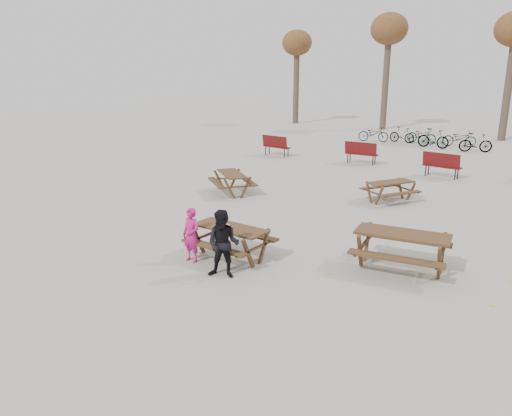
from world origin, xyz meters
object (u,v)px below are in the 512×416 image
Objects in this scene: picnic_table_north at (232,183)px; picnic_table_far at (390,192)px; child at (191,235)px; picnic_table_east at (401,251)px; main_picnic_table at (231,234)px; adult at (223,244)px; soda_bottle at (222,223)px; food_tray at (228,227)px.

picnic_table_north is 1.09× the size of picnic_table_far.
picnic_table_east is (4.07, 2.41, -0.21)m from child.
child reaches higher than main_picnic_table.
soda_bottle is at bearing 108.80° from adult.
soda_bottle is at bearing 177.20° from food_tray.
picnic_table_far is (4.91, 2.29, -0.03)m from picnic_table_north.
main_picnic_table is at bearing 48.72° from child.
main_picnic_table is 6.18m from picnic_table_north.
child is (-0.60, -0.69, 0.05)m from main_picnic_table.
main_picnic_table is at bearing -159.80° from picnic_table_far.
child is at bearing -123.22° from soda_bottle.
picnic_table_far is (1.03, 7.10, -0.25)m from main_picnic_table.
child is 4.73m from picnic_table_east.
main_picnic_table is 1.21× the size of adult.
adult is at bearing -16.55° from picnic_table_north.
main_picnic_table is 1.14× the size of picnic_table_far.
soda_bottle is at bearing -17.27° from picnic_table_north.
adult is (1.17, -0.24, 0.11)m from child.
main_picnic_table is at bearing 98.78° from adult.
picnic_table_north is at bearing 120.36° from child.
picnic_table_north is at bearing 143.51° from picnic_table_far.
soda_bottle is (-0.19, -0.07, 0.26)m from main_picnic_table.
food_tray is 1.06× the size of soda_bottle.
child reaches higher than food_tray.
adult is (0.58, -0.85, -0.05)m from food_tray.
child is 7.96m from picnic_table_far.
picnic_table_east reaches higher than picnic_table_far.
adult reaches higher than picnic_table_north.
food_tray is at bearing 45.42° from child.
main_picnic_table is 10.00× the size of food_tray.
picnic_table_far is (1.63, 7.79, -0.30)m from child.
food_tray is 0.19m from soda_bottle.
soda_bottle reaches higher than picnic_table_east.
main_picnic_table is at bearing 86.27° from food_tray.
picnic_table_north is (-3.87, 4.88, -0.42)m from food_tray.
main_picnic_table is 0.22m from food_tray.
food_tray is at bearing 101.40° from adult.
food_tray is (-0.01, -0.08, 0.21)m from main_picnic_table.
food_tray is 0.10× the size of picnic_table_north.
adult is at bearing -12.09° from child.
picnic_table_north is (-4.45, 5.73, -0.38)m from adult.
main_picnic_table is 0.90× the size of picnic_table_east.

